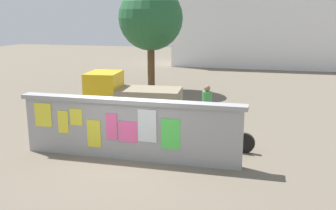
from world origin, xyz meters
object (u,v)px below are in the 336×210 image
Objects in this scene: bicycle_far at (137,135)px; tree_roadside at (151,19)px; auto_rickshaw_truck at (129,97)px; bicycle_near at (73,130)px; person_walking at (207,103)px; motorcycle at (225,135)px.

bicycle_far is 0.31× the size of tree_roadside.
bicycle_near is (-0.87, -2.95, -0.54)m from auto_rickshaw_truck.
person_walking is 8.09m from tree_roadside.
bicycle_near is 1.04× the size of person_walking.
auto_rickshaw_truck reaches higher than motorcycle.
auto_rickshaw_truck is 2.21× the size of bicycle_near.
tree_roadside is at bearing 103.77° from bicycle_far.
bicycle_far is at bearing -128.13° from person_walking.
tree_roadside reaches higher than bicycle_far.
motorcycle is 2.16m from person_walking.
auto_rickshaw_truck reaches higher than bicycle_far.
auto_rickshaw_truck is at bearing -81.90° from tree_roadside.
auto_rickshaw_truck is 2.29× the size of person_walking.
person_walking is (1.82, 2.32, 0.62)m from bicycle_far.
bicycle_far is at bearing -171.45° from motorcycle.
tree_roadside reaches higher than person_walking.
bicycle_near is at bearing -90.27° from tree_roadside.
person_walking is (4.01, 2.29, 0.62)m from bicycle_near.
auto_rickshaw_truck is at bearing 114.00° from bicycle_far.
tree_roadside is (0.04, 8.74, 3.46)m from bicycle_near.
auto_rickshaw_truck is 3.12m from bicycle_near.
person_walking is (3.14, -0.66, 0.09)m from auto_rickshaw_truck.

